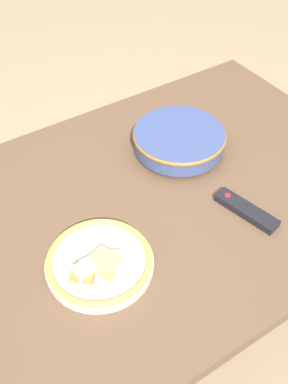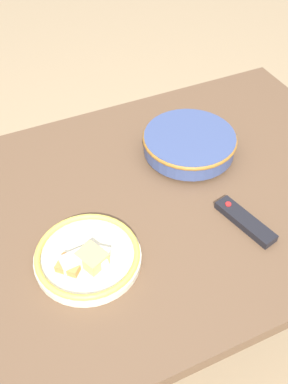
% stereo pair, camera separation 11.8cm
% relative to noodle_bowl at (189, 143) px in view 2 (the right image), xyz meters
% --- Properties ---
extents(ground_plane, '(8.00, 8.00, 0.00)m').
position_rel_noodle_bowl_xyz_m(ground_plane, '(0.18, 0.13, -0.80)').
color(ground_plane, '#9E8460').
extents(dining_table, '(1.35, 0.89, 0.76)m').
position_rel_noodle_bowl_xyz_m(dining_table, '(0.18, 0.13, -0.13)').
color(dining_table, brown).
rests_on(dining_table, ground_plane).
extents(noodle_bowl, '(0.28, 0.28, 0.07)m').
position_rel_noodle_bowl_xyz_m(noodle_bowl, '(0.00, 0.00, 0.00)').
color(noodle_bowl, '#384775').
rests_on(noodle_bowl, dining_table).
extents(food_plate, '(0.25, 0.25, 0.05)m').
position_rel_noodle_bowl_xyz_m(food_plate, '(0.41, 0.25, -0.02)').
color(food_plate, beige).
rests_on(food_plate, dining_table).
extents(tv_remote, '(0.08, 0.18, 0.02)m').
position_rel_noodle_bowl_xyz_m(tv_remote, '(0.00, 0.30, -0.03)').
color(tv_remote, black).
rests_on(tv_remote, dining_table).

